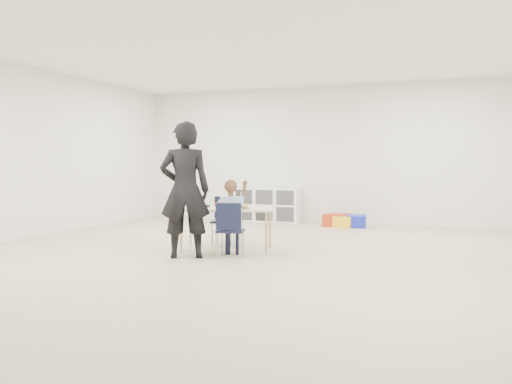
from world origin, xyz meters
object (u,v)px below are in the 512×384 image
at_px(table, 227,229).
at_px(chair_near, 231,229).
at_px(adult, 185,190).
at_px(child, 231,214).
at_px(cubby_shelf, 267,205).

bearing_deg(table, chair_near, -74.58).
bearing_deg(adult, child, -178.33).
distance_m(table, child, 0.62).
distance_m(child, adult, 0.66).
xyz_separation_m(table, adult, (-0.24, -0.77, 0.57)).
bearing_deg(child, chair_near, 0.00).
bearing_deg(child, adult, -165.91).
relative_size(chair_near, child, 0.63).
distance_m(table, adult, 0.99).
bearing_deg(child, cubby_shelf, 89.58).
distance_m(chair_near, cubby_shelf, 4.34).
xyz_separation_m(chair_near, adult, (-0.52, -0.27, 0.52)).
distance_m(child, cubby_shelf, 4.35).
height_order(table, chair_near, chair_near).
xyz_separation_m(child, cubby_shelf, (-1.00, 4.22, -0.21)).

